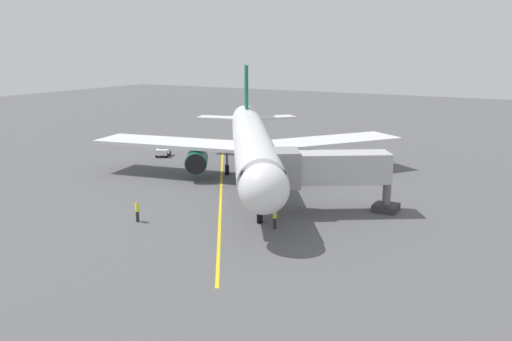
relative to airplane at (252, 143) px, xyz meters
The scene contains 8 objects.
ground_plane 4.49m from the airplane, 24.81° to the right, with size 220.00×220.00×0.00m, color #565659.
apron_lead_in_line 7.41m from the airplane, 91.38° to the left, with size 0.24×40.00×0.01m, color yellow.
airplane is the anchor object (origin of this frame).
jet_bridge 12.50m from the airplane, 147.74° to the left, with size 10.65×8.01×5.40m.
ground_crew_marshaller 15.63m from the airplane, 126.30° to the left, with size 0.37×0.46×1.71m.
ground_crew_wing_walker 16.57m from the airplane, 85.29° to the left, with size 0.47×0.42×1.71m.
tug_near_nose 16.18m from the airplane, 117.30° to the right, with size 2.53×2.75×1.50m.
tug_portside 17.39m from the airplane, 18.29° to the right, with size 2.35×2.72×1.50m.
Camera 1 is at (-28.23, 47.20, 13.61)m, focal length 36.53 mm.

